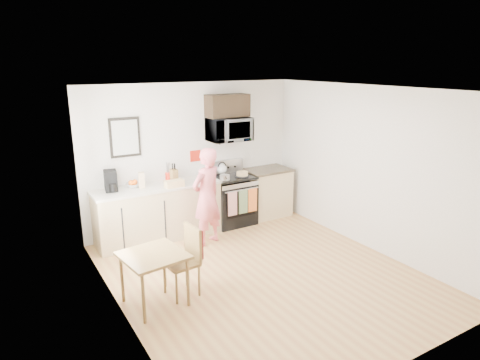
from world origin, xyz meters
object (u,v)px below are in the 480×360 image
cake (242,174)px  range (232,201)px  person (207,197)px  chair (190,250)px  microwave (229,129)px  dining_table (153,260)px

cake → range: bearing=132.9°
person → chair: bearing=34.4°
microwave → dining_table: (-2.22, -2.02, -1.16)m
chair → cake: size_ratio=3.57×
range → chair: 2.55m
person → dining_table: (-1.40, -1.33, -0.21)m
person → dining_table: person is taller
microwave → chair: 2.87m
range → dining_table: size_ratio=1.61×
dining_table → cake: (2.35, 1.77, 0.37)m
range → microwave: size_ratio=1.53×
person → cake: (0.95, 0.44, 0.15)m
microwave → person: microwave is taller
microwave → chair: bearing=-130.9°
microwave → chair: size_ratio=0.83×
microwave → person: size_ratio=0.47×
range → microwave: 1.33m
range → microwave: microwave is taller
range → dining_table: 2.94m
microwave → dining_table: 3.22m
range → person: size_ratio=0.71×
microwave → person: (-0.81, -0.69, -0.95)m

